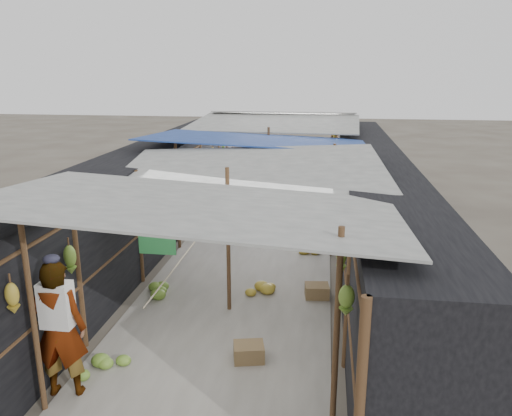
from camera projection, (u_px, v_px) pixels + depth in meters
The scene contains 13 objects.
aisle_slab at pixel (256, 244), 12.28m from camera, with size 3.60×16.00×0.02m, color #9E998E.
stall_left at pixel (148, 196), 12.34m from camera, with size 1.40×15.00×2.30m, color black.
stall_right at pixel (371, 203), 11.62m from camera, with size 1.40×15.00×2.30m, color black.
crate_near at pixel (249, 353), 7.36m from camera, with size 0.44×0.35×0.27m, color brown.
crate_mid at pixel (317, 291), 9.38m from camera, with size 0.44×0.35×0.27m, color brown.
crate_back at pixel (267, 212), 14.60m from camera, with size 0.44×0.36×0.28m, color brown.
black_basin at pixel (321, 224), 13.65m from camera, with size 0.60×0.60×0.18m, color black.
vendor_elderly at pixel (59, 329), 6.40m from camera, with size 0.69×0.45×1.90m, color white.
shopper_blue at pixel (240, 208), 12.56m from camera, with size 0.77×0.60×1.59m, color #1F509C.
vendor_seated at pixel (327, 203), 14.52m from camera, with size 0.52×0.30×0.81m, color #46413C.
market_canopy at pixel (259, 145), 11.94m from camera, with size 5.62×15.20×2.77m.
hanging_bananas at pixel (262, 176), 12.11m from camera, with size 3.96×13.86×0.80m.
floor_bananas at pixel (238, 245), 11.80m from camera, with size 3.50×10.49×0.34m.
Camera 1 is at (1.60, -4.98, 4.17)m, focal length 35.00 mm.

